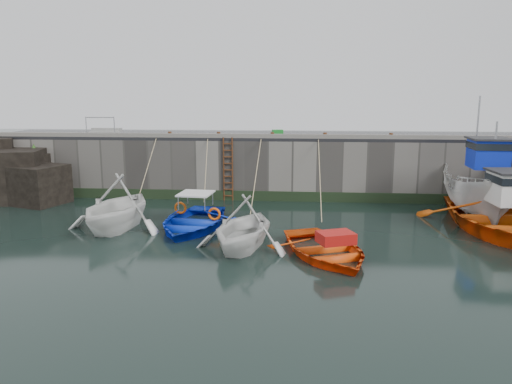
# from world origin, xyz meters

# --- Properties ---
(ground) EXTENTS (120.00, 120.00, 0.00)m
(ground) POSITION_xyz_m (0.00, 0.00, 0.00)
(ground) COLOR black
(ground) RESTS_ON ground
(quay_back) EXTENTS (30.00, 5.00, 3.00)m
(quay_back) POSITION_xyz_m (0.00, 12.50, 1.50)
(quay_back) COLOR slate
(quay_back) RESTS_ON ground
(road_back) EXTENTS (30.00, 5.00, 0.16)m
(road_back) POSITION_xyz_m (0.00, 12.50, 3.08)
(road_back) COLOR black
(road_back) RESTS_ON quay_back
(kerb_back) EXTENTS (30.00, 0.30, 0.20)m
(kerb_back) POSITION_xyz_m (0.00, 10.15, 3.26)
(kerb_back) COLOR slate
(kerb_back) RESTS_ON road_back
(algae_back) EXTENTS (30.00, 0.08, 0.50)m
(algae_back) POSITION_xyz_m (0.00, 9.96, 0.25)
(algae_back) COLOR black
(algae_back) RESTS_ON ground
(rock_outcrop) EXTENTS (5.85, 4.24, 3.41)m
(rock_outcrop) POSITION_xyz_m (-12.92, 9.11, 1.26)
(rock_outcrop) COLOR black
(rock_outcrop) RESTS_ON ground
(ladder) EXTENTS (0.51, 0.08, 3.20)m
(ladder) POSITION_xyz_m (-2.00, 9.91, 1.59)
(ladder) COLOR #3F1E0F
(ladder) RESTS_ON ground
(boat_near_white) EXTENTS (4.61, 5.18, 2.50)m
(boat_near_white) POSITION_xyz_m (-5.69, 4.21, 0.00)
(boat_near_white) COLOR white
(boat_near_white) RESTS_ON ground
(boat_near_white_rope) EXTENTS (0.04, 4.19, 3.10)m
(boat_near_white_rope) POSITION_xyz_m (-5.69, 8.36, 0.00)
(boat_near_white_rope) COLOR tan
(boat_near_white_rope) RESTS_ON ground
(boat_near_blue) EXTENTS (3.99, 5.27, 1.03)m
(boat_near_blue) POSITION_xyz_m (-2.71, 4.61, 0.00)
(boat_near_blue) COLOR #0D31D0
(boat_near_blue) RESTS_ON ground
(boat_near_blue_rope) EXTENTS (0.04, 3.89, 3.10)m
(boat_near_blue_rope) POSITION_xyz_m (-2.71, 8.56, 0.00)
(boat_near_blue_rope) COLOR tan
(boat_near_blue_rope) RESTS_ON ground
(boat_near_blacktrim) EXTENTS (4.35, 4.78, 2.18)m
(boat_near_blacktrim) POSITION_xyz_m (-0.38, 2.06, 0.00)
(boat_near_blacktrim) COLOR silver
(boat_near_blacktrim) RESTS_ON ground
(boat_near_blacktrim_rope) EXTENTS (0.04, 6.03, 3.10)m
(boat_near_blacktrim_rope) POSITION_xyz_m (-0.38, 7.28, 0.00)
(boat_near_blacktrim_rope) COLOR tan
(boat_near_blacktrim_rope) RESTS_ON ground
(boat_near_navy) EXTENTS (4.80, 5.57, 0.97)m
(boat_near_navy) POSITION_xyz_m (2.43, 1.48, 0.00)
(boat_near_navy) COLOR #FF500D
(boat_near_navy) RESTS_ON ground
(boat_near_navy_rope) EXTENTS (0.04, 6.56, 3.10)m
(boat_near_navy_rope) POSITION_xyz_m (2.43, 6.99, 0.00)
(boat_near_navy_rope) COLOR tan
(boat_near_navy_rope) RESTS_ON ground
(boat_far_white) EXTENTS (2.87, 6.80, 5.58)m
(boat_far_white) POSITION_xyz_m (9.50, 7.59, 1.08)
(boat_far_white) COLOR silver
(boat_far_white) RESTS_ON ground
(boat_far_orange) EXTENTS (5.73, 7.81, 4.57)m
(boat_far_orange) POSITION_xyz_m (9.50, 5.10, 0.51)
(boat_far_orange) COLOR #ED560C
(boat_far_orange) RESTS_ON ground
(fish_crate) EXTENTS (0.63, 0.54, 0.29)m
(fish_crate) POSITION_xyz_m (0.40, 11.84, 3.31)
(fish_crate) COLOR #178125
(fish_crate) RESTS_ON road_back
(railing) EXTENTS (1.60, 1.05, 1.00)m
(railing) POSITION_xyz_m (-8.75, 11.25, 3.36)
(railing) COLOR #A5A8AD
(railing) RESTS_ON road_back
(bollard_a) EXTENTS (0.18, 0.18, 0.28)m
(bollard_a) POSITION_xyz_m (-5.00, 10.25, 3.30)
(bollard_a) COLOR #3F1E0F
(bollard_a) RESTS_ON road_back
(bollard_b) EXTENTS (0.18, 0.18, 0.28)m
(bollard_b) POSITION_xyz_m (-2.50, 10.25, 3.30)
(bollard_b) COLOR #3F1E0F
(bollard_b) RESTS_ON road_back
(bollard_c) EXTENTS (0.18, 0.18, 0.28)m
(bollard_c) POSITION_xyz_m (0.20, 10.25, 3.30)
(bollard_c) COLOR #3F1E0F
(bollard_c) RESTS_ON road_back
(bollard_d) EXTENTS (0.18, 0.18, 0.28)m
(bollard_d) POSITION_xyz_m (2.80, 10.25, 3.30)
(bollard_d) COLOR #3F1E0F
(bollard_d) RESTS_ON road_back
(bollard_e) EXTENTS (0.18, 0.18, 0.28)m
(bollard_e) POSITION_xyz_m (6.00, 10.25, 3.30)
(bollard_e) COLOR #3F1E0F
(bollard_e) RESTS_ON road_back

